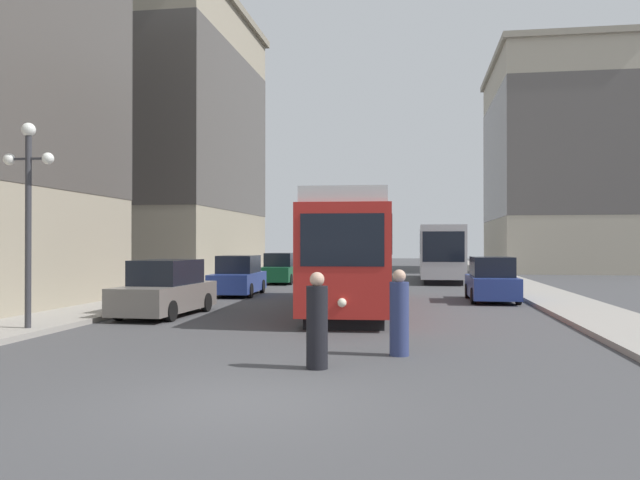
# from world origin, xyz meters

# --- Properties ---
(ground_plane) EXTENTS (200.00, 200.00, 0.00)m
(ground_plane) POSITION_xyz_m (0.00, 0.00, 0.00)
(ground_plane) COLOR #424244
(sidewalk_left) EXTENTS (2.61, 120.00, 0.15)m
(sidewalk_left) POSITION_xyz_m (-8.18, 40.00, 0.07)
(sidewalk_left) COLOR gray
(sidewalk_left) RESTS_ON ground
(sidewalk_right) EXTENTS (2.61, 120.00, 0.15)m
(sidewalk_right) POSITION_xyz_m (8.18, 40.00, 0.07)
(sidewalk_right) COLOR gray
(sidewalk_right) RESTS_ON ground
(streetcar) EXTENTS (3.21, 13.31, 3.89)m
(streetcar) POSITION_xyz_m (0.31, 13.98, 2.10)
(streetcar) COLOR black
(streetcar) RESTS_ON ground
(transit_bus) EXTENTS (2.64, 11.96, 3.45)m
(transit_bus) POSITION_xyz_m (4.04, 32.86, 1.95)
(transit_bus) COLOR black
(transit_bus) RESTS_ON ground
(parked_car_left_near) EXTENTS (2.09, 4.74, 1.82)m
(parked_car_left_near) POSITION_xyz_m (-5.57, 19.22, 0.84)
(parked_car_left_near) COLOR black
(parked_car_left_near) RESTS_ON ground
(parked_car_left_mid) EXTENTS (2.00, 4.96, 1.82)m
(parked_car_left_mid) POSITION_xyz_m (-5.57, 28.42, 0.84)
(parked_car_left_mid) COLOR black
(parked_car_left_mid) RESTS_ON ground
(parked_car_right_far) EXTENTS (1.90, 4.39, 1.82)m
(parked_car_right_far) POSITION_xyz_m (5.57, 17.64, 0.84)
(parked_car_right_far) COLOR black
(parked_car_right_far) RESTS_ON ground
(parked_car_left_far) EXTENTS (2.03, 4.78, 1.82)m
(parked_car_left_far) POSITION_xyz_m (-5.57, 10.66, 0.84)
(parked_car_left_far) COLOR black
(parked_car_left_far) RESTS_ON ground
(pedestrian_crossing_near) EXTENTS (0.40, 0.40, 1.81)m
(pedestrian_crossing_near) POSITION_xyz_m (0.71, 2.62, 0.84)
(pedestrian_crossing_near) COLOR black
(pedestrian_crossing_near) RESTS_ON ground
(pedestrian_crossing_far) EXTENTS (0.40, 0.40, 1.80)m
(pedestrian_crossing_far) POSITION_xyz_m (2.19, 4.25, 0.84)
(pedestrian_crossing_far) COLOR navy
(pedestrian_crossing_far) RESTS_ON ground
(lamp_post_left_near) EXTENTS (1.41, 0.36, 5.35)m
(lamp_post_left_near) POSITION_xyz_m (-7.47, 6.11, 3.68)
(lamp_post_left_near) COLOR #333338
(lamp_post_left_near) RESTS_ON sidewalk_left
(building_left_midblock) EXTENTS (11.64, 16.68, 18.66)m
(building_left_midblock) POSITION_xyz_m (-15.00, 32.52, 9.59)
(building_left_midblock) COLOR gray
(building_left_midblock) RESTS_ON ground
(building_right_corner) EXTENTS (11.31, 18.12, 18.90)m
(building_right_corner) POSITION_xyz_m (14.84, 50.66, 9.71)
(building_right_corner) COLOR #B2A893
(building_right_corner) RESTS_ON ground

